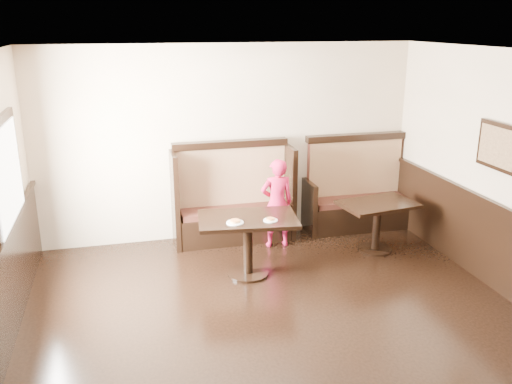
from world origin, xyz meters
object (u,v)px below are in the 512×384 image
object	(u,v)px
booth_neighbor	(356,197)
table_main	(248,231)
table_neighbor	(377,215)
child	(277,203)
booth_main	(233,204)

from	to	relation	value
booth_neighbor	table_main	bearing A→B (deg)	-148.70
table_neighbor	child	distance (m)	1.40
booth_main	table_main	world-z (taller)	booth_main
table_neighbor	child	xyz separation A→B (m)	(-1.30, 0.51, 0.11)
table_main	table_neighbor	bearing A→B (deg)	16.07
table_neighbor	child	world-z (taller)	child
table_main	table_neighbor	xyz separation A→B (m)	(1.91, 0.30, -0.06)
booth_main	child	size ratio (longest dim) A/B	1.37
table_neighbor	booth_neighbor	bearing A→B (deg)	74.46
booth_neighbor	child	xyz separation A→B (m)	(-1.41, -0.42, 0.16)
booth_main	table_main	size ratio (longest dim) A/B	1.35
table_neighbor	child	bearing A→B (deg)	149.78
booth_neighbor	child	distance (m)	1.47
table_main	booth_neighbor	bearing A→B (deg)	38.37
booth_main	child	distance (m)	0.70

